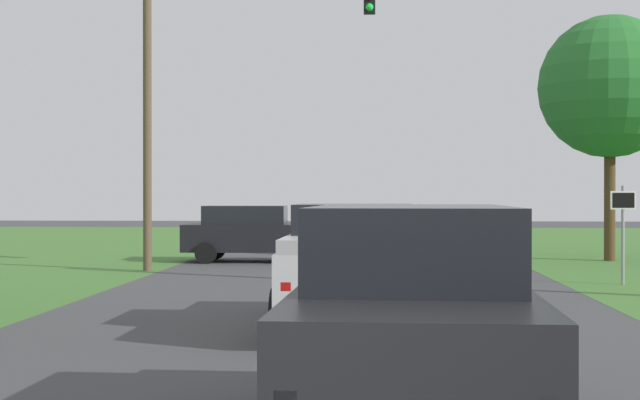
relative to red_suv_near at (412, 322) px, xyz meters
The scene contains 7 objects.
ground_plane 8.35m from the red_suv_near, 97.50° to the left, with size 120.00×120.00×0.00m, color #424244.
red_suv_near is the anchor object (origin of this frame).
pickup_truck_lead 7.05m from the red_suv_near, 95.21° to the left, with size 2.36×5.26×2.01m.
traffic_light 19.33m from the red_suv_near, 105.66° to the left, with size 7.09×0.40×8.80m.
keep_moving_sign 15.83m from the red_suv_near, 69.12° to the left, with size 0.60×0.09×2.38m.
oak_tree_right 24.52m from the red_suv_near, 72.23° to the left, with size 4.64×4.64×8.01m.
crossing_suv_far 22.32m from the red_suv_near, 101.12° to the left, with size 4.38×2.16×1.80m.
Camera 1 is at (0.76, -3.97, 2.16)m, focal length 52.41 mm.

